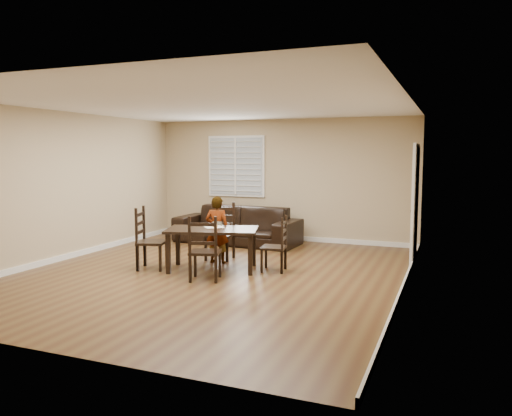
# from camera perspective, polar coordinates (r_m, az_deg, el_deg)

# --- Properties ---
(ground) EXTENTS (7.00, 7.00, 0.00)m
(ground) POSITION_cam_1_polar(r_m,az_deg,el_deg) (8.20, -5.06, -7.45)
(ground) COLOR brown
(ground) RESTS_ON ground
(room) EXTENTS (6.04, 7.04, 2.72)m
(room) POSITION_cam_1_polar(r_m,az_deg,el_deg) (8.11, -4.39, 5.30)
(room) COLOR tan
(room) RESTS_ON ground
(dining_table) EXTENTS (1.67, 1.24, 0.70)m
(dining_table) POSITION_cam_1_polar(r_m,az_deg,el_deg) (8.33, -5.02, -2.96)
(dining_table) COLOR black
(dining_table) RESTS_ON ground
(chair_near) EXTENTS (0.52, 0.49, 1.05)m
(chair_near) POSITION_cam_1_polar(r_m,az_deg,el_deg) (9.29, -3.90, -2.84)
(chair_near) COLOR black
(chair_near) RESTS_ON ground
(chair_far) EXTENTS (0.56, 0.54, 1.01)m
(chair_far) POSITION_cam_1_polar(r_m,az_deg,el_deg) (7.58, -6.00, -5.04)
(chair_far) COLOR black
(chair_far) RESTS_ON ground
(chair_left) EXTENTS (0.56, 0.58, 1.05)m
(chair_left) POSITION_cam_1_polar(r_m,az_deg,el_deg) (8.62, -12.60, -3.67)
(chair_left) COLOR black
(chair_left) RESTS_ON ground
(chair_right) EXTENTS (0.44, 0.47, 0.91)m
(chair_right) POSITION_cam_1_polar(r_m,az_deg,el_deg) (8.25, 2.79, -4.41)
(chair_right) COLOR black
(chair_right) RESTS_ON ground
(child) EXTENTS (0.46, 0.33, 1.19)m
(child) POSITION_cam_1_polar(r_m,az_deg,el_deg) (8.86, -4.45, -2.49)
(child) COLOR gray
(child) RESTS_ON ground
(napkin) EXTENTS (0.42, 0.42, 0.00)m
(napkin) POSITION_cam_1_polar(r_m,az_deg,el_deg) (8.48, -4.84, -2.17)
(napkin) COLOR beige
(napkin) RESTS_ON dining_table
(donut) EXTENTS (0.10, 0.10, 0.04)m
(donut) POSITION_cam_1_polar(r_m,az_deg,el_deg) (8.48, -4.72, -2.03)
(donut) COLOR #DA9C4E
(donut) RESTS_ON napkin
(sofa) EXTENTS (2.76, 1.22, 0.79)m
(sofa) POSITION_cam_1_polar(r_m,az_deg,el_deg) (10.82, -2.18, -1.98)
(sofa) COLOR black
(sofa) RESTS_ON ground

